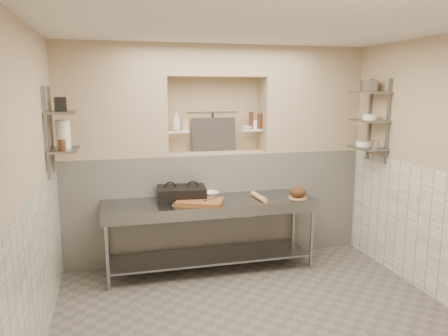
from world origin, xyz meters
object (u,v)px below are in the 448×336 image
object	(u,v)px
mixing_bowl	(210,194)
bread_loaf	(298,192)
panini_press	(182,193)
cutting_board	(200,202)
bottle_soap	(176,121)
bowl_alcove	(247,128)
jug_left	(63,134)
prep_table	(210,221)
rolling_pin	(259,197)

from	to	relation	value
mixing_bowl	bread_loaf	xyz separation A→B (m)	(1.03, -0.40, 0.05)
panini_press	mixing_bowl	bearing A→B (deg)	21.82
cutting_board	bottle_soap	distance (m)	1.13
bowl_alcove	jug_left	xyz separation A→B (m)	(-2.27, -0.64, 0.03)
prep_table	mixing_bowl	xyz separation A→B (m)	(0.06, 0.25, 0.28)
panini_press	bowl_alcove	size ratio (longest dim) A/B	4.56
bread_loaf	bowl_alcove	bearing A→B (deg)	123.43
prep_table	jug_left	size ratio (longest dim) A/B	8.64
panini_press	rolling_pin	size ratio (longest dim) A/B	1.54
rolling_pin	jug_left	distance (m)	2.39
bowl_alcove	jug_left	bearing A→B (deg)	-164.35
cutting_board	mixing_bowl	xyz separation A→B (m)	(0.21, 0.38, 0.00)
jug_left	rolling_pin	bearing A→B (deg)	0.33
rolling_pin	bowl_alcove	distance (m)	1.02
bread_loaf	bottle_soap	xyz separation A→B (m)	(-1.41, 0.66, 0.86)
rolling_pin	bottle_soap	xyz separation A→B (m)	(-0.92, 0.60, 0.91)
prep_table	rolling_pin	distance (m)	0.67
bottle_soap	mixing_bowl	bearing A→B (deg)	-34.46
panini_press	cutting_board	xyz separation A→B (m)	(0.18, -0.26, -0.06)
mixing_bowl	bowl_alcove	xyz separation A→B (m)	(0.57, 0.29, 0.81)
bottle_soap	jug_left	xyz separation A→B (m)	(-1.31, -0.61, -0.08)
bread_loaf	bottle_soap	size ratio (longest dim) A/B	0.83
bread_loaf	jug_left	xyz separation A→B (m)	(-2.73, 0.05, 0.79)
bowl_alcove	panini_press	bearing A→B (deg)	-157.08
cutting_board	prep_table	bearing A→B (deg)	38.49
prep_table	bottle_soap	world-z (taller)	bottle_soap
prep_table	bread_loaf	size ratio (longest dim) A/B	12.29
bowl_alcove	jug_left	distance (m)	2.36
mixing_bowl	bread_loaf	size ratio (longest dim) A/B	0.97
mixing_bowl	jug_left	bearing A→B (deg)	-168.52
prep_table	panini_press	size ratio (longest dim) A/B	4.21
mixing_bowl	jug_left	distance (m)	1.93
bowl_alcove	cutting_board	bearing A→B (deg)	-139.71
prep_table	mixing_bowl	size ratio (longest dim) A/B	12.69
cutting_board	panini_press	bearing A→B (deg)	124.31
panini_press	bread_loaf	size ratio (longest dim) A/B	2.92
bread_loaf	rolling_pin	bearing A→B (deg)	172.29
mixing_bowl	rolling_pin	distance (m)	0.63
bread_loaf	bowl_alcove	world-z (taller)	bowl_alcove
mixing_bowl	bread_loaf	bearing A→B (deg)	-21.18
bread_loaf	panini_press	bearing A→B (deg)	168.74
panini_press	rolling_pin	bearing A→B (deg)	-7.86
cutting_board	bowl_alcove	distance (m)	1.31
prep_table	bowl_alcove	bearing A→B (deg)	40.72
bottle_soap	bowl_alcove	bearing A→B (deg)	1.61
cutting_board	bowl_alcove	xyz separation A→B (m)	(0.79, 0.67, 0.81)
mixing_bowl	bottle_soap	world-z (taller)	bottle_soap
bottle_soap	prep_table	bearing A→B (deg)	-57.69
panini_press	bowl_alcove	xyz separation A→B (m)	(0.96, 0.41, 0.75)
prep_table	cutting_board	world-z (taller)	cutting_board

